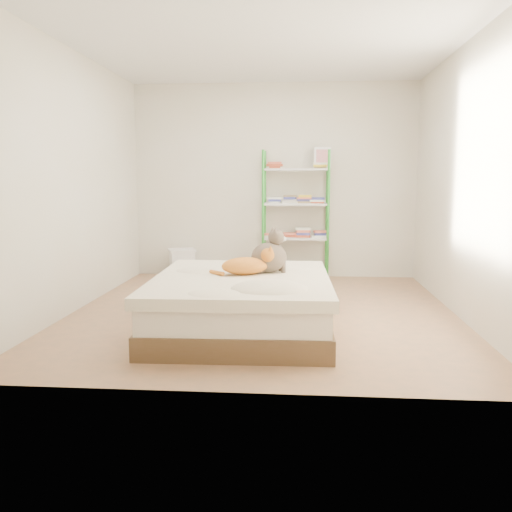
# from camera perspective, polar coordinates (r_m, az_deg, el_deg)

# --- Properties ---
(room) EXTENTS (3.81, 4.21, 2.61)m
(room) POSITION_cam_1_polar(r_m,az_deg,el_deg) (5.31, 0.78, 7.85)
(room) COLOR #B17D55
(room) RESTS_ON ground
(bed) EXTENTS (1.56, 1.93, 0.48)m
(bed) POSITION_cam_1_polar(r_m,az_deg,el_deg) (4.77, -1.49, -4.99)
(bed) COLOR brown
(bed) RESTS_ON ground
(orange_cat) EXTENTS (0.54, 0.39, 0.20)m
(orange_cat) POSITION_cam_1_polar(r_m,az_deg,el_deg) (4.79, -1.20, -0.81)
(orange_cat) COLOR orange
(orange_cat) RESTS_ON bed
(grey_cat) EXTENTS (0.42, 0.38, 0.40)m
(grey_cat) POSITION_cam_1_polar(r_m,az_deg,el_deg) (4.90, 1.36, 0.56)
(grey_cat) COLOR #6D5C4C
(grey_cat) RESTS_ON bed
(shelf_unit) EXTENTS (0.89, 0.36, 1.74)m
(shelf_unit) POSITION_cam_1_polar(r_m,az_deg,el_deg) (7.20, 4.24, 4.31)
(shelf_unit) COLOR green
(shelf_unit) RESTS_ON ground
(cardboard_box) EXTENTS (0.65, 0.68, 0.42)m
(cardboard_box) POSITION_cam_1_polar(r_m,az_deg,el_deg) (6.05, 3.61, -2.80)
(cardboard_box) COLOR tan
(cardboard_box) RESTS_ON ground
(white_bin) EXTENTS (0.42, 0.40, 0.39)m
(white_bin) POSITION_cam_1_polar(r_m,az_deg,el_deg) (7.41, -7.77, -0.74)
(white_bin) COLOR white
(white_bin) RESTS_ON ground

